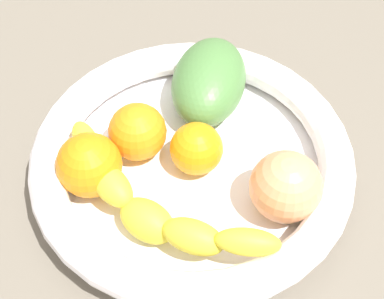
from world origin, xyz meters
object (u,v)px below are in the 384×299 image
Objects in this scene: banana_draped_left at (153,208)px; peach_blush at (286,187)px; orange_mid_left at (198,150)px; orange_mid_right at (89,165)px; mango_green at (209,81)px; fruit_bowl at (192,161)px; orange_front at (138,132)px.

peach_blush is at bearing 154.46° from banana_draped_left.
banana_draped_left is 3.37× the size of peach_blush.
peach_blush is at bearing 114.34° from orange_mid_left.
orange_mid_right is 19.11cm from peach_blush.
banana_draped_left is 4.32× the size of orange_mid_left.
mango_green is (-6.35, -6.90, 0.54)cm from orange_mid_left.
mango_green reaches higher than banana_draped_left.
peach_blush is (-4.52, 9.03, 2.38)cm from fruit_bowl.
fruit_bowl is 6.36cm from orange_front.
orange_mid_left is at bearing 47.38° from mango_green.
mango_green is at bearing -170.73° from orange_mid_right.
fruit_bowl is 1.40× the size of banana_draped_left.
fruit_bowl is at bearing 123.10° from orange_front.
mango_green is at bearing -171.22° from orange_front.
orange_mid_right is at bearing 10.08° from orange_front.
banana_draped_left is at bearing 36.44° from mango_green.
fruit_bowl is 4.72× the size of peach_blush.
orange_mid_right is at bearing -22.87° from orange_mid_left.
orange_mid_left is (-3.86, 5.32, -0.30)cm from orange_front.
peach_blush reaches higher than fruit_bowl.
banana_draped_left is 1.89× the size of mango_green.
mango_green is at bearing -132.62° from orange_mid_left.
orange_mid_left is at bearing -65.66° from peach_blush.
fruit_bowl is 5.08× the size of orange_mid_right.
orange_front is 0.93× the size of orange_mid_right.
orange_mid_left reaches higher than fruit_bowl.
orange_front is (3.31, -5.08, 1.91)cm from fruit_bowl.
peach_blush is at bearing 137.09° from orange_mid_right.
peach_blush is at bearing 119.04° from orange_front.
orange_mid_right is 0.93× the size of peach_blush.
banana_draped_left is at bearing -25.54° from peach_blush.
orange_mid_right is 16.59cm from mango_green.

